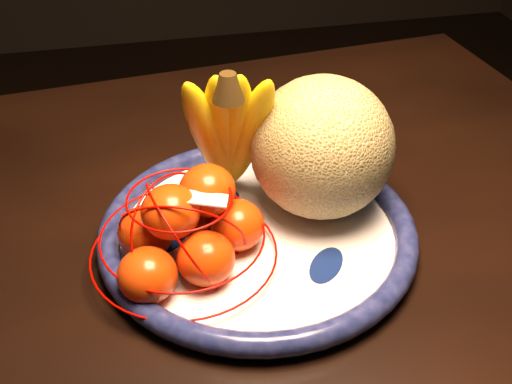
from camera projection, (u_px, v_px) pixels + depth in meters
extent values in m
cube|color=black|center=(140.00, 236.00, 0.84)|extent=(1.51, 1.00, 0.04)
cylinder|color=black|center=(406.00, 201.00, 1.50)|extent=(0.06, 0.06, 0.68)
cylinder|color=white|center=(258.00, 237.00, 0.80)|extent=(0.36, 0.36, 0.02)
torus|color=#0A1138|center=(258.00, 230.00, 0.79)|extent=(0.39, 0.39, 0.03)
cylinder|color=white|center=(258.00, 240.00, 0.80)|extent=(0.17, 0.17, 0.01)
ellipsoid|color=#0E1E52|center=(326.00, 265.00, 0.75)|extent=(0.13, 0.15, 0.00)
ellipsoid|color=#0E1E52|center=(219.00, 192.00, 0.86)|extent=(0.13, 0.13, 0.00)
ellipsoid|color=#0E1E52|center=(166.00, 244.00, 0.78)|extent=(0.12, 0.10, 0.00)
sphere|color=olive|center=(322.00, 147.00, 0.79)|extent=(0.18, 0.18, 0.18)
ellipsoid|color=yellow|center=(211.00, 131.00, 0.79)|extent=(0.11, 0.13, 0.21)
ellipsoid|color=yellow|center=(224.00, 129.00, 0.79)|extent=(0.08, 0.12, 0.21)
ellipsoid|color=yellow|center=(234.00, 129.00, 0.79)|extent=(0.05, 0.12, 0.21)
ellipsoid|color=yellow|center=(247.00, 130.00, 0.79)|extent=(0.09, 0.14, 0.21)
cone|color=black|center=(227.00, 56.00, 0.73)|extent=(0.04, 0.04, 0.03)
ellipsoid|color=#E73C10|center=(147.00, 275.00, 0.69)|extent=(0.07, 0.07, 0.06)
ellipsoid|color=#E73C10|center=(206.00, 258.00, 0.71)|extent=(0.07, 0.07, 0.06)
ellipsoid|color=#E73C10|center=(237.00, 225.00, 0.76)|extent=(0.07, 0.07, 0.06)
ellipsoid|color=#E73C10|center=(146.00, 232.00, 0.75)|extent=(0.07, 0.07, 0.06)
ellipsoid|color=#E73C10|center=(197.00, 209.00, 0.79)|extent=(0.07, 0.07, 0.06)
ellipsoid|color=#E73C10|center=(171.00, 212.00, 0.71)|extent=(0.07, 0.07, 0.06)
ellipsoid|color=#E73C10|center=(207.00, 190.00, 0.74)|extent=(0.07, 0.07, 0.06)
torus|color=#B90400|center=(184.00, 252.00, 0.75)|extent=(0.28, 0.28, 0.00)
torus|color=#B90400|center=(183.00, 235.00, 0.73)|extent=(0.25, 0.25, 0.00)
torus|color=#B90400|center=(179.00, 199.00, 0.70)|extent=(0.15, 0.15, 0.00)
torus|color=#B90400|center=(183.00, 236.00, 0.74)|extent=(0.15, 0.15, 0.13)
torus|color=#B90400|center=(183.00, 236.00, 0.74)|extent=(0.09, 0.16, 0.13)
torus|color=#B90400|center=(183.00, 236.00, 0.74)|extent=(0.16, 0.11, 0.13)
cube|color=white|center=(195.00, 197.00, 0.70)|extent=(0.08, 0.05, 0.01)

